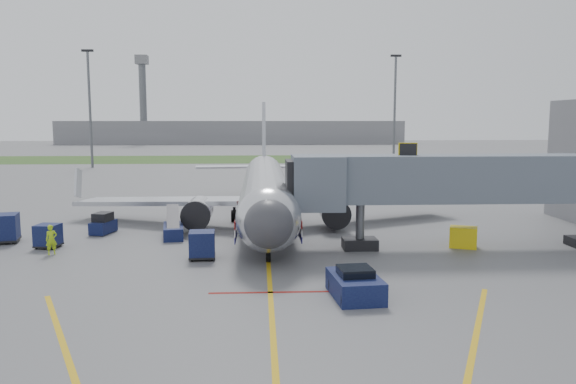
{
  "coord_description": "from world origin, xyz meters",
  "views": [
    {
      "loc": [
        -0.48,
        -30.46,
        8.34
      ],
      "look_at": [
        1.55,
        9.43,
        3.2
      ],
      "focal_mm": 35.0,
      "sensor_mm": 36.0,
      "label": 1
    }
  ],
  "objects_px": {
    "pushback_tug": "(355,285)",
    "ramp_worker": "(51,240)",
    "baggage_tug": "(103,224)",
    "belt_loader": "(173,230)",
    "airliner": "(266,190)"
  },
  "relations": [
    {
      "from": "airliner",
      "to": "belt_loader",
      "type": "distance_m",
      "value": 9.17
    },
    {
      "from": "pushback_tug",
      "to": "belt_loader",
      "type": "bearing_deg",
      "value": 126.85
    },
    {
      "from": "airliner",
      "to": "ramp_worker",
      "type": "bearing_deg",
      "value": -141.3
    },
    {
      "from": "pushback_tug",
      "to": "baggage_tug",
      "type": "bearing_deg",
      "value": 135.4
    },
    {
      "from": "airliner",
      "to": "belt_loader",
      "type": "bearing_deg",
      "value": -138.69
    },
    {
      "from": "ramp_worker",
      "to": "airliner",
      "type": "bearing_deg",
      "value": 9.03
    },
    {
      "from": "airliner",
      "to": "baggage_tug",
      "type": "xyz_separation_m",
      "value": [
        -12.07,
        -4.31,
        -1.96
      ]
    },
    {
      "from": "belt_loader",
      "to": "ramp_worker",
      "type": "height_order",
      "value": "belt_loader"
    },
    {
      "from": "belt_loader",
      "to": "ramp_worker",
      "type": "xyz_separation_m",
      "value": [
        -6.77,
        -4.9,
        0.43
      ]
    },
    {
      "from": "pushback_tug",
      "to": "belt_loader",
      "type": "relative_size",
      "value": 0.85
    },
    {
      "from": "belt_loader",
      "to": "pushback_tug",
      "type": "bearing_deg",
      "value": -53.15
    },
    {
      "from": "pushback_tug",
      "to": "ramp_worker",
      "type": "height_order",
      "value": "ramp_worker"
    },
    {
      "from": "pushback_tug",
      "to": "ramp_worker",
      "type": "bearing_deg",
      "value": 151.8
    },
    {
      "from": "belt_loader",
      "to": "ramp_worker",
      "type": "bearing_deg",
      "value": -144.09
    },
    {
      "from": "belt_loader",
      "to": "airliner",
      "type": "bearing_deg",
      "value": 41.31
    }
  ]
}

